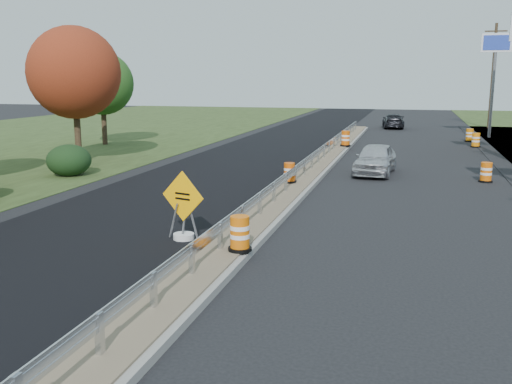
% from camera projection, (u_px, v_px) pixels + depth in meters
% --- Properties ---
extents(ground, '(140.00, 140.00, 0.00)m').
position_uv_depth(ground, '(260.00, 220.00, 18.72)').
color(ground, black).
rests_on(ground, ground).
extents(milled_overlay, '(7.20, 120.00, 0.01)m').
position_uv_depth(milled_overlay, '(227.00, 169.00, 29.32)').
color(milled_overlay, black).
rests_on(milled_overlay, ground).
extents(median, '(1.60, 55.00, 0.23)m').
position_uv_depth(median, '(304.00, 177.00, 26.27)').
color(median, gray).
rests_on(median, ground).
extents(guardrail, '(0.10, 46.15, 0.72)m').
position_uv_depth(guardrail, '(308.00, 161.00, 27.09)').
color(guardrail, silver).
rests_on(guardrail, median).
extents(pylon_sign_north, '(2.20, 0.30, 7.90)m').
position_uv_depth(pylon_sign_north, '(496.00, 53.00, 43.10)').
color(pylon_sign_north, slate).
rests_on(pylon_sign_north, ground).
extents(utility_pole_north, '(1.90, 0.26, 9.40)m').
position_uv_depth(utility_pole_north, '(493.00, 74.00, 51.66)').
color(utility_pole_north, '#473523').
rests_on(utility_pole_north, ground).
extents(hedge_north, '(2.09, 2.09, 1.52)m').
position_uv_depth(hedge_north, '(69.00, 160.00, 27.09)').
color(hedge_north, black).
rests_on(hedge_north, ground).
extents(tree_near_red, '(4.95, 4.95, 7.35)m').
position_uv_depth(tree_near_red, '(74.00, 73.00, 30.58)').
color(tree_near_red, '#473523').
rests_on(tree_near_red, ground).
extents(tree_near_back, '(4.29, 4.29, 6.37)m').
position_uv_depth(tree_near_back, '(102.00, 84.00, 39.05)').
color(tree_near_back, '#473523').
rests_on(tree_near_back, ground).
extents(caution_sign, '(1.41, 0.61, 2.01)m').
position_uv_depth(caution_sign, '(183.00, 222.00, 16.43)').
color(caution_sign, white).
rests_on(caution_sign, ground).
extents(barrel_median_near, '(0.62, 0.62, 0.91)m').
position_uv_depth(barrel_median_near, '(240.00, 234.00, 14.63)').
color(barrel_median_near, black).
rests_on(barrel_median_near, median).
extents(barrel_median_mid, '(0.58, 0.58, 0.85)m').
position_uv_depth(barrel_median_mid, '(289.00, 173.00, 24.15)').
color(barrel_median_mid, black).
rests_on(barrel_median_mid, median).
extents(barrel_median_far, '(0.68, 0.68, 0.99)m').
position_uv_depth(barrel_median_far, '(346.00, 139.00, 37.02)').
color(barrel_median_far, black).
rests_on(barrel_median_far, median).
extents(barrel_shoulder_near, '(0.61, 0.61, 0.89)m').
position_uv_depth(barrel_shoulder_near, '(486.00, 173.00, 25.55)').
color(barrel_shoulder_near, black).
rests_on(barrel_shoulder_near, ground).
extents(barrel_shoulder_mid, '(0.66, 0.66, 0.97)m').
position_uv_depth(barrel_shoulder_mid, '(476.00, 140.00, 38.33)').
color(barrel_shoulder_mid, black).
rests_on(barrel_shoulder_mid, ground).
extents(barrel_shoulder_far, '(0.65, 0.65, 0.95)m').
position_uv_depth(barrel_shoulder_far, '(470.00, 135.00, 41.72)').
color(barrel_shoulder_far, black).
rests_on(barrel_shoulder_far, ground).
extents(car_silver, '(2.06, 4.44, 1.47)m').
position_uv_depth(car_silver, '(375.00, 159.00, 27.70)').
color(car_silver, silver).
rests_on(car_silver, ground).
extents(car_dark_far, '(2.24, 4.70, 1.32)m').
position_uv_depth(car_dark_far, '(393.00, 121.00, 52.90)').
color(car_dark_far, black).
rests_on(car_dark_far, ground).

